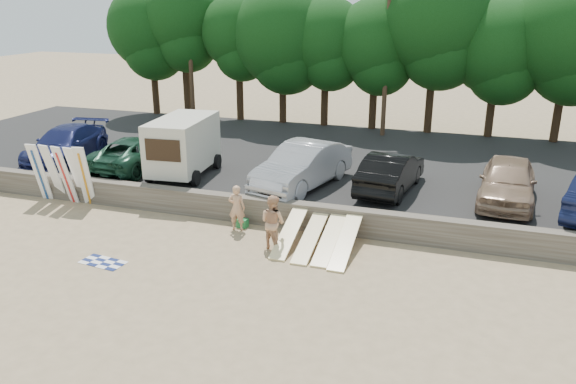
% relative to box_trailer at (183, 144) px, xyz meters
% --- Properties ---
extents(ground, '(120.00, 120.00, 0.00)m').
position_rel_box_trailer_xyz_m(ground, '(5.08, -5.58, -2.13)').
color(ground, tan).
rests_on(ground, ground).
extents(seawall, '(44.00, 0.50, 1.00)m').
position_rel_box_trailer_xyz_m(seawall, '(5.08, -2.58, -1.63)').
color(seawall, '#6B6356').
rests_on(seawall, ground).
extents(parking_lot, '(44.00, 14.50, 0.70)m').
position_rel_box_trailer_xyz_m(parking_lot, '(5.08, 4.92, -1.78)').
color(parking_lot, '#282828').
rests_on(parking_lot, ground).
extents(treeline, '(33.05, 6.34, 9.30)m').
position_rel_box_trailer_xyz_m(treeline, '(5.51, 11.99, 4.09)').
color(treeline, '#382616').
rests_on(treeline, parking_lot).
extents(utility_poles, '(25.80, 0.26, 9.00)m').
position_rel_box_trailer_xyz_m(utility_poles, '(7.08, 10.42, 3.30)').
color(utility_poles, '#473321').
rests_on(utility_poles, parking_lot).
extents(box_trailer, '(2.58, 4.18, 2.55)m').
position_rel_box_trailer_xyz_m(box_trailer, '(0.00, 0.00, 0.00)').
color(box_trailer, beige).
rests_on(box_trailer, parking_lot).
extents(car_0, '(2.98, 5.73, 1.59)m').
position_rel_box_trailer_xyz_m(car_0, '(-6.59, 0.41, -0.64)').
color(car_0, '#161C4D').
rests_on(car_0, parking_lot).
extents(car_1, '(2.52, 5.26, 1.45)m').
position_rel_box_trailer_xyz_m(car_1, '(-2.61, 0.41, -0.71)').
color(car_1, '#143927').
rests_on(car_1, parking_lot).
extents(car_2, '(3.18, 5.75, 1.80)m').
position_rel_box_trailer_xyz_m(car_2, '(5.40, 0.12, -0.53)').
color(car_2, '#A9AAAE').
rests_on(car_2, parking_lot).
extents(car_3, '(2.27, 4.99, 1.59)m').
position_rel_box_trailer_xyz_m(car_3, '(8.94, 0.72, -0.64)').
color(car_3, black).
rests_on(car_3, parking_lot).
extents(car_4, '(2.37, 5.10, 1.69)m').
position_rel_box_trailer_xyz_m(car_4, '(13.36, 0.74, -0.58)').
color(car_4, '#9B7C63').
rests_on(car_4, parking_lot).
extents(surfboard_upright_0, '(0.54, 0.71, 2.54)m').
position_rel_box_trailer_xyz_m(surfboard_upright_0, '(-5.05, -3.15, -0.86)').
color(surfboard_upright_0, white).
rests_on(surfboard_upright_0, ground).
extents(surfboard_upright_1, '(0.61, 0.82, 2.52)m').
position_rel_box_trailer_xyz_m(surfboard_upright_1, '(-4.45, -3.03, -0.87)').
color(surfboard_upright_1, white).
rests_on(surfboard_upright_1, ground).
extents(surfboard_upright_2, '(0.61, 0.77, 2.54)m').
position_rel_box_trailer_xyz_m(surfboard_upright_2, '(-3.78, -3.15, -0.86)').
color(surfboard_upright_2, white).
rests_on(surfboard_upright_2, ground).
extents(surfboard_upright_3, '(0.53, 0.82, 2.51)m').
position_rel_box_trailer_xyz_m(surfboard_upright_3, '(-3.29, -2.98, -0.88)').
color(surfboard_upright_3, white).
rests_on(surfboard_upright_3, ground).
extents(surfboard_upright_4, '(0.60, 0.68, 2.56)m').
position_rel_box_trailer_xyz_m(surfboard_upright_4, '(-2.92, -3.04, -0.85)').
color(surfboard_upright_4, white).
rests_on(surfboard_upright_4, ground).
extents(surfboard_low_0, '(0.56, 2.89, 0.94)m').
position_rel_box_trailer_xyz_m(surfboard_low_0, '(6.22, -4.07, -1.66)').
color(surfboard_low_0, '#FFE7A0').
rests_on(surfboard_low_0, ground).
extents(surfboard_low_1, '(0.56, 2.92, 0.81)m').
position_rel_box_trailer_xyz_m(surfboard_low_1, '(7.00, -4.15, -1.73)').
color(surfboard_low_1, '#FFE7A0').
rests_on(surfboard_low_1, ground).
extents(surfboard_low_2, '(0.56, 2.91, 0.85)m').
position_rel_box_trailer_xyz_m(surfboard_low_2, '(7.66, -4.13, -1.70)').
color(surfboard_low_2, '#FFE7A0').
rests_on(surfboard_low_2, ground).
extents(surfboard_low_3, '(0.56, 2.91, 0.88)m').
position_rel_box_trailer_xyz_m(surfboard_low_3, '(8.24, -4.26, -1.69)').
color(surfboard_low_3, '#FFE7A0').
rests_on(surfboard_low_3, ground).
extents(beachgoer_a, '(0.67, 0.47, 1.73)m').
position_rel_box_trailer_xyz_m(beachgoer_a, '(3.99, -3.48, -1.26)').
color(beachgoer_a, tan).
rests_on(beachgoer_a, ground).
extents(beachgoer_b, '(1.13, 1.02, 1.90)m').
position_rel_box_trailer_xyz_m(beachgoer_b, '(5.77, -4.55, -1.18)').
color(beachgoer_b, tan).
rests_on(beachgoer_b, ground).
extents(cooler, '(0.41, 0.33, 0.32)m').
position_rel_box_trailer_xyz_m(cooler, '(4.07, -3.18, -1.97)').
color(cooler, '#258A44').
rests_on(cooler, ground).
extents(gear_bag, '(0.31, 0.27, 0.22)m').
position_rel_box_trailer_xyz_m(gear_bag, '(8.07, -3.18, -2.02)').
color(gear_bag, '#C05C16').
rests_on(gear_bag, ground).
extents(beach_towel, '(1.67, 1.67, 0.00)m').
position_rel_box_trailer_xyz_m(beach_towel, '(0.91, -7.36, -2.12)').
color(beach_towel, white).
rests_on(beach_towel, ground).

